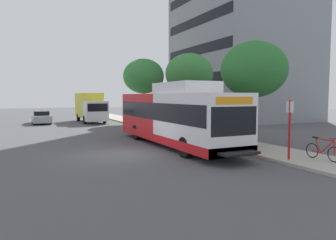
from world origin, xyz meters
name	(u,v)px	position (x,y,z in m)	size (l,w,h in m)	color
ground_plane	(89,136)	(0.00, 8.00, 0.00)	(120.00, 120.00, 0.00)	#4C4C51
sidewalk_curb	(186,133)	(7.00, 6.00, 0.07)	(3.00, 56.00, 0.14)	#A8A399
transit_bus	(174,117)	(3.61, 1.40, 1.70)	(2.58, 12.25, 3.65)	white
bus_stop_sign_pole	(290,125)	(6.00, -5.04, 1.65)	(0.10, 0.36, 2.60)	red
bicycle_parked	(323,150)	(7.30, -5.73, 0.56)	(0.52, 1.76, 1.02)	black
street_tree_near_stop	(254,70)	(7.86, -0.52, 4.44)	(3.84, 3.84, 5.95)	#4C3823
street_tree_mid_block	(189,74)	(7.82, 7.07, 4.68)	(3.82, 3.82, 6.18)	#4C3823
street_tree_far_block	(144,76)	(7.70, 16.88, 5.05)	(4.40, 4.40, 6.79)	#4C3823
parked_car_far_lane	(41,117)	(-2.48, 20.67, 0.66)	(1.80, 4.50, 1.33)	#93999E
box_truck_background	(90,107)	(2.67, 20.50, 1.74)	(2.32, 7.01, 3.25)	silver
apartment_tower_backdrop	(242,13)	(20.56, 16.52, 13.06)	(13.05, 14.76, 26.13)	gray
lattice_comm_tower	(198,58)	(21.64, 28.88, 9.01)	(1.10, 1.10, 27.24)	#B7B7BC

